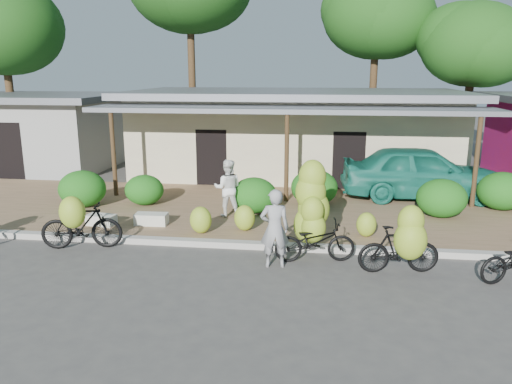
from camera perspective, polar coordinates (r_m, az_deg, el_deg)
ground at (r=10.03m, az=0.90°, el=-10.46°), size 100.00×100.00×0.00m
sidewalk at (r=14.70m, az=3.14°, el=-2.30°), size 60.00×6.00×0.12m
curb at (r=11.85m, az=2.02°, el=-6.20°), size 60.00×0.25×0.15m
shop_main at (r=20.19m, az=4.50°, el=6.86°), size 13.00×8.50×3.35m
shop_grey at (r=23.55m, az=-23.49°, el=6.49°), size 7.00×6.00×3.15m
tree_back_left at (r=26.73m, az=-27.23°, el=16.62°), size 5.50×5.40×8.21m
tree_center_right at (r=25.95m, az=13.19°, el=19.23°), size 5.24×5.13×8.72m
tree_near_right at (r=24.56m, az=23.14°, el=15.46°), size 4.69×4.53×7.06m
hedge_0 at (r=15.79m, az=-19.24°, el=0.35°), size 1.41×1.27×1.10m
hedge_1 at (r=15.54m, az=-12.65°, el=0.24°), size 1.18×1.06×0.92m
hedge_2 at (r=14.27m, az=-0.23°, el=-0.38°), size 1.32×1.19×1.03m
hedge_3 at (r=15.18m, az=6.67°, el=0.51°), size 1.41×1.27×1.10m
hedge_4 at (r=14.79m, az=20.45°, el=-0.67°), size 1.38×1.24×1.08m
hedge_5 at (r=16.28m, az=26.35°, el=0.10°), size 1.43×1.29×1.12m
bike_left at (r=12.33m, az=-19.46°, el=-3.41°), size 1.95×1.35×1.44m
bike_center at (r=11.22m, az=6.52°, el=-3.10°), size 1.85×1.32×2.19m
bike_right at (r=10.55m, az=16.40°, el=-5.77°), size 1.75×1.28×1.62m
loose_banana_a at (r=12.60m, az=-6.34°, el=-3.19°), size 0.55×0.47×0.69m
loose_banana_b at (r=12.74m, az=-1.32°, el=-2.97°), size 0.53×0.45×0.67m
loose_banana_c at (r=12.58m, az=12.50°, el=-3.65°), size 0.49×0.42×0.61m
sack_near at (r=13.56m, az=-11.86°, el=-3.04°), size 0.86×0.42×0.30m
sack_far at (r=13.85m, az=-17.25°, el=-3.06°), size 0.80×0.49×0.28m
vendor at (r=10.59m, az=2.14°, el=-4.18°), size 0.68×0.51×1.71m
bystander at (r=13.90m, az=-3.25°, el=0.45°), size 0.84×0.68×1.61m
teal_van at (r=16.71m, az=18.39°, el=2.17°), size 5.08×2.23×1.70m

